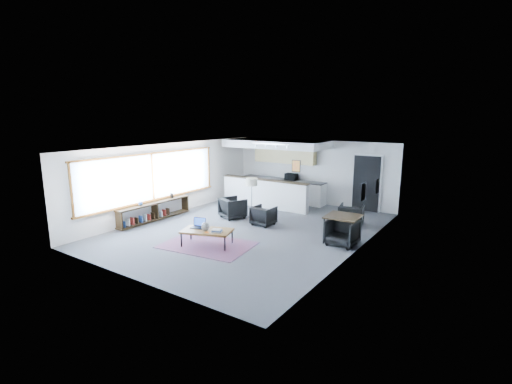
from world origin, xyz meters
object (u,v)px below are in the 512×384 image
Objects in this scene: coffee_table at (207,231)px; dining_chair_near at (342,233)px; dining_table at (343,218)px; microwave at (291,176)px; book_stack at (217,231)px; dining_chair_far at (351,216)px; ceramic_pot at (205,226)px; armchair_right at (264,215)px; armchair_left at (233,207)px; floor_lamp at (252,183)px; laptop at (199,224)px.

coffee_table is 2.24× the size of dining_chair_near.
dining_table is 5.22m from microwave.
dining_chair_far is at bearing 60.67° from book_stack.
armchair_right reaches higher than ceramic_pot.
armchair_left is at bearing -100.15° from microwave.
dining_chair_far is at bearing 16.66° from floor_lamp.
dining_chair_far reaches higher than book_stack.
coffee_table is at bearing 90.92° from ceramic_pot.
armchair_left is at bearing 8.87° from dining_chair_far.
armchair_left is 1.17× the size of dining_chair_near.
coffee_table is at bearing 136.42° from armchair_left.
laptop is at bearing 148.72° from coffee_table.
dining_chair_far is at bearing -32.72° from microwave.
ceramic_pot is 3.89m from dining_table.
book_stack is 0.25× the size of floor_lamp.
dining_chair_near is (3.11, 2.14, -0.07)m from coffee_table.
microwave is (-1.04, 6.07, 0.61)m from book_stack.
ceramic_pot is at bearing -78.60° from floor_lamp.
armchair_right is at bearing 177.02° from dining_table.
dining_table is at bearing 42.17° from book_stack.
floor_lamp is 3.76m from dining_table.
floor_lamp is at bearing -91.36° from microwave.
coffee_table is 2.19× the size of armchair_right.
floor_lamp is 3.56m from dining_chair_far.
ceramic_pot is 6.18m from microwave.
armchair_left reaches higher than armchair_right.
book_stack is at bearing -137.83° from dining_table.
book_stack is at bearing -20.78° from coffee_table.
book_stack is at bearing 94.27° from armchair_right.
armchair_right is at bearing 93.01° from book_stack.
dining_chair_far is at bearing 101.73° from dining_table.
floor_lamp is at bearing 169.08° from dining_table.
dining_chair_near is 5.51m from microwave.
laptop is 2.54m from armchair_right.
dining_chair_far is (2.44, 1.55, -0.02)m from armchair_right.
dining_table reaches higher than book_stack.
laptop is (-0.37, 0.08, 0.11)m from coffee_table.
armchair_right reaches higher than dining_chair_far.
book_stack is at bearing -140.49° from dining_chair_near.
ceramic_pot is 2.97m from armchair_left.
dining_chair_near is at bearing -48.24° from microwave.
armchair_left is 3.50m from microwave.
floor_lamp reaches higher than armchair_right.
microwave is at bearing 135.43° from dining_chair_near.
book_stack is 0.50× the size of armchair_right.
ceramic_pot reaches higher than coffee_table.
armchair_left is (-1.15, 2.73, -0.17)m from ceramic_pot.
floor_lamp is at bearing 78.22° from laptop.
dining_chair_near is at bearing -71.43° from dining_table.
dining_chair_near reaches higher than coffee_table.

